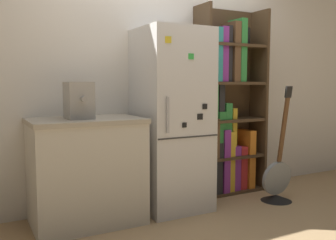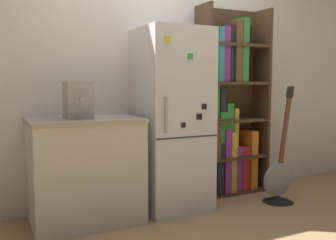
{
  "view_description": "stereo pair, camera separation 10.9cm",
  "coord_description": "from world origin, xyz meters",
  "px_view_note": "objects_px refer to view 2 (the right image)",
  "views": [
    {
      "loc": [
        -1.65,
        -2.89,
        1.17
      ],
      "look_at": [
        -0.04,
        0.15,
        0.83
      ],
      "focal_mm": 40.0,
      "sensor_mm": 36.0,
      "label": 1
    },
    {
      "loc": [
        -1.56,
        -2.94,
        1.17
      ],
      "look_at": [
        -0.04,
        0.15,
        0.83
      ],
      "focal_mm": 40.0,
      "sensor_mm": 36.0,
      "label": 2
    }
  ],
  "objects_px": {
    "refrigerator": "(172,120)",
    "espresso_machine": "(78,100)",
    "bookshelf": "(226,112)",
    "guitar": "(279,185)"
  },
  "relations": [
    {
      "from": "bookshelf",
      "to": "espresso_machine",
      "type": "bearing_deg",
      "value": -172.95
    },
    {
      "from": "espresso_machine",
      "to": "guitar",
      "type": "bearing_deg",
      "value": -9.2
    },
    {
      "from": "bookshelf",
      "to": "guitar",
      "type": "xyz_separation_m",
      "value": [
        0.28,
        -0.5,
        -0.7
      ]
    },
    {
      "from": "refrigerator",
      "to": "guitar",
      "type": "height_order",
      "value": "refrigerator"
    },
    {
      "from": "espresso_machine",
      "to": "guitar",
      "type": "distance_m",
      "value": 2.1
    },
    {
      "from": "refrigerator",
      "to": "bookshelf",
      "type": "bearing_deg",
      "value": 13.41
    },
    {
      "from": "espresso_machine",
      "to": "guitar",
      "type": "relative_size",
      "value": 0.26
    },
    {
      "from": "bookshelf",
      "to": "espresso_machine",
      "type": "height_order",
      "value": "bookshelf"
    },
    {
      "from": "refrigerator",
      "to": "espresso_machine",
      "type": "xyz_separation_m",
      "value": [
        -0.87,
        -0.02,
        0.2
      ]
    },
    {
      "from": "bookshelf",
      "to": "refrigerator",
      "type": "bearing_deg",
      "value": -166.59
    }
  ]
}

